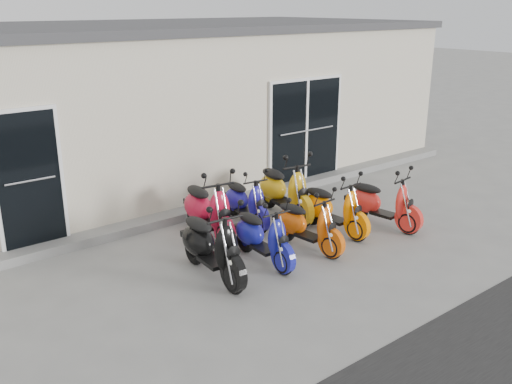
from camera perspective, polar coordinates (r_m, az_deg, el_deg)
ground at (r=9.43m, az=2.28°, el=-5.23°), size 80.00×80.00×0.00m
building at (r=13.20m, az=-12.69°, el=8.44°), size 14.00×6.00×3.20m
roof_cap at (r=13.03m, az=-13.22°, el=15.73°), size 14.20×6.20×0.16m
front_step at (r=10.90m, az=-4.66°, el=-1.53°), size 14.00×0.40×0.15m
door_left at (r=9.38m, az=-21.80°, el=1.48°), size 1.07×0.08×2.22m
door_right at (r=12.26m, az=4.96°, el=6.46°), size 2.02×0.08×2.22m
scooter_front_black at (r=8.10m, az=-4.52°, el=-4.49°), size 0.75×1.76×1.26m
scooter_front_blue at (r=8.57m, az=0.66°, el=-3.68°), size 0.63×1.53×1.11m
scooter_front_orange_a at (r=9.06m, az=5.15°, el=-2.55°), size 0.66×1.52×1.09m
scooter_front_orange_b at (r=9.78m, az=7.77°, el=-0.91°), size 0.63×1.57×1.14m
scooter_front_red at (r=10.19m, az=12.58°, el=-0.36°), size 0.77×1.62×1.15m
scooter_back_red at (r=9.44m, az=-4.86°, el=-1.01°), size 0.89×1.84×1.30m
scooter_back_blue at (r=10.08m, az=-1.03°, el=-0.30°), size 0.73×1.54×1.10m
scooter_back_yellow at (r=10.40m, az=2.84°, el=0.92°), size 0.92×1.86×1.32m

